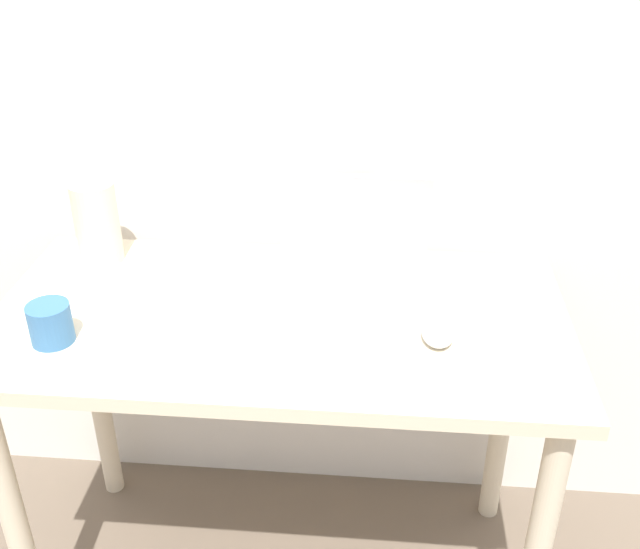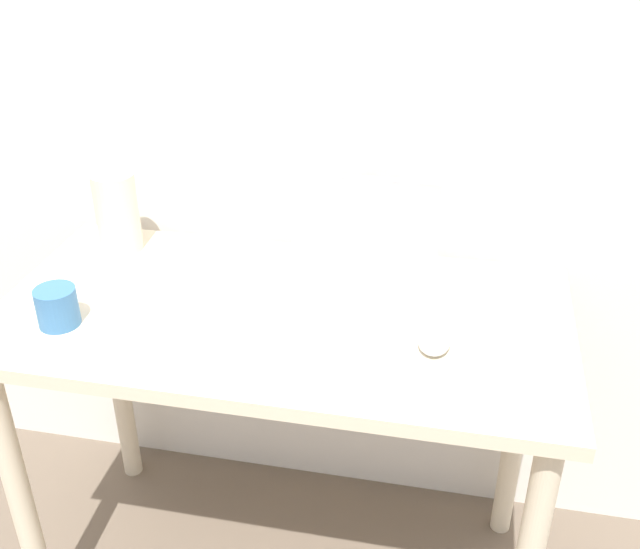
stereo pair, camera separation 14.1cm
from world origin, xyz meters
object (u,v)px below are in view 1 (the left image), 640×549
(mouse, at_px, (438,333))
(mp3_player, at_px, (291,323))
(laptop, at_px, (352,266))
(keyboard, at_px, (286,341))
(vase, at_px, (94,207))
(mug, at_px, (50,323))

(mouse, distance_m, mp3_player, 0.28)
(mp3_player, bearing_deg, mouse, -5.17)
(mouse, bearing_deg, mp3_player, 174.83)
(laptop, xyz_separation_m, keyboard, (-0.11, -0.22, -0.04))
(vase, distance_m, mp3_player, 0.52)
(keyboard, bearing_deg, laptop, 63.44)
(laptop, relative_size, mouse, 3.29)
(laptop, height_order, mouse, laptop)
(mouse, height_order, mp3_player, mouse)
(laptop, relative_size, keyboard, 0.74)
(laptop, bearing_deg, keyboard, -116.56)
(mouse, bearing_deg, vase, 160.73)
(laptop, xyz_separation_m, mug, (-0.54, -0.24, -0.01))
(laptop, height_order, vase, vase)
(vase, relative_size, mp3_player, 4.67)
(mp3_player, bearing_deg, keyboard, -91.26)
(keyboard, relative_size, vase, 1.61)
(mouse, distance_m, mug, 0.72)
(keyboard, xyz_separation_m, mouse, (0.28, 0.04, 0.01))
(vase, height_order, mug, vase)
(mug, bearing_deg, mouse, 5.24)
(keyboard, relative_size, mug, 5.30)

